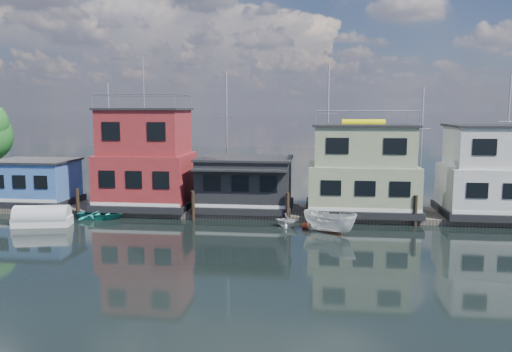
# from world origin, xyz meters

# --- Properties ---
(ground) EXTENTS (160.00, 160.00, 0.00)m
(ground) POSITION_xyz_m (0.00, 0.00, 0.00)
(ground) COLOR black
(ground) RESTS_ON ground
(dock) EXTENTS (48.00, 5.00, 0.40)m
(dock) POSITION_xyz_m (0.00, 12.00, 0.20)
(dock) COLOR #595147
(dock) RESTS_ON ground
(houseboat_blue) EXTENTS (6.40, 4.90, 3.66)m
(houseboat_blue) POSITION_xyz_m (-18.00, 12.00, 2.21)
(houseboat_blue) COLOR black
(houseboat_blue) RESTS_ON dock
(houseboat_red) EXTENTS (7.40, 5.90, 11.86)m
(houseboat_red) POSITION_xyz_m (-8.50, 12.00, 4.10)
(houseboat_red) COLOR black
(houseboat_red) RESTS_ON dock
(houseboat_dark) EXTENTS (7.40, 6.10, 4.06)m
(houseboat_dark) POSITION_xyz_m (-0.50, 11.98, 2.42)
(houseboat_dark) COLOR black
(houseboat_dark) RESTS_ON dock
(houseboat_green) EXTENTS (8.40, 5.90, 7.03)m
(houseboat_green) POSITION_xyz_m (8.50, 12.00, 3.55)
(houseboat_green) COLOR black
(houseboat_green) RESTS_ON dock
(houseboat_white) EXTENTS (8.40, 5.90, 6.66)m
(houseboat_white) POSITION_xyz_m (18.50, 12.00, 3.54)
(houseboat_white) COLOR black
(houseboat_white) RESTS_ON dock
(pilings) EXTENTS (42.28, 0.28, 2.20)m
(pilings) POSITION_xyz_m (-0.33, 9.20, 1.10)
(pilings) COLOR #2D2116
(pilings) RESTS_ON ground
(background_masts) EXTENTS (36.40, 0.16, 12.00)m
(background_masts) POSITION_xyz_m (4.76, 18.00, 5.55)
(background_masts) COLOR silver
(background_masts) RESTS_ON ground
(dinghy_white) EXTENTS (2.13, 1.93, 0.98)m
(dinghy_white) POSITION_xyz_m (3.05, 7.93, 0.49)
(dinghy_white) COLOR silver
(dinghy_white) RESTS_ON ground
(tarp_runabout) EXTENTS (4.10, 2.30, 1.57)m
(tarp_runabout) POSITION_xyz_m (-14.12, 6.11, 0.59)
(tarp_runabout) COLOR silver
(tarp_runabout) RESTS_ON ground
(dinghy_teal) EXTENTS (3.45, 2.47, 0.71)m
(dinghy_teal) POSITION_xyz_m (-11.03, 8.77, 0.36)
(dinghy_teal) COLOR teal
(dinghy_teal) RESTS_ON ground
(red_kayak) EXTENTS (2.75, 1.08, 0.40)m
(red_kayak) POSITION_xyz_m (5.49, 7.28, 0.20)
(red_kayak) COLOR red
(red_kayak) RESTS_ON ground
(motorboat) EXTENTS (4.17, 3.27, 1.53)m
(motorboat) POSITION_xyz_m (5.96, 6.52, 0.76)
(motorboat) COLOR white
(motorboat) RESTS_ON ground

